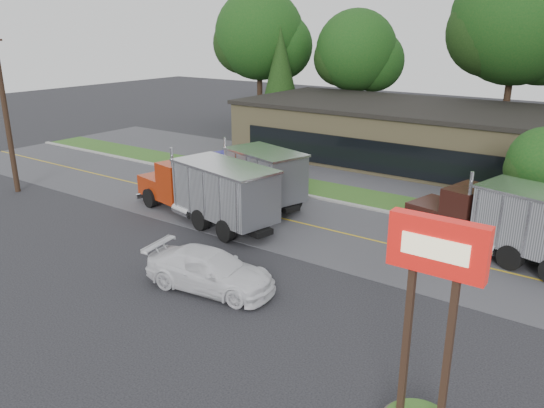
{
  "coord_description": "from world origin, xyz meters",
  "views": [
    {
      "loc": [
        13.75,
        -13.39,
        9.86
      ],
      "look_at": [
        -0.24,
        6.35,
        1.8
      ],
      "focal_mm": 35.0,
      "sensor_mm": 36.0,
      "label": 1
    }
  ],
  "objects_px": {
    "dump_truck_red": "(209,189)",
    "rally_car": "(210,270)",
    "dump_truck_blue": "(254,174)",
    "utility_pole": "(5,111)",
    "dump_truck_maroon": "(512,220)",
    "bilo_sign": "(424,372)"
  },
  "relations": [
    {
      "from": "utility_pole",
      "to": "dump_truck_maroon",
      "type": "bearing_deg",
      "value": 14.43
    },
    {
      "from": "bilo_sign",
      "to": "dump_truck_maroon",
      "type": "bearing_deg",
      "value": 93.42
    },
    {
      "from": "bilo_sign",
      "to": "dump_truck_red",
      "type": "relative_size",
      "value": 0.59
    },
    {
      "from": "utility_pole",
      "to": "dump_truck_maroon",
      "type": "distance_m",
      "value": 28.81
    },
    {
      "from": "dump_truck_red",
      "to": "rally_car",
      "type": "height_order",
      "value": "dump_truck_red"
    },
    {
      "from": "rally_car",
      "to": "dump_truck_blue",
      "type": "bearing_deg",
      "value": 19.26
    },
    {
      "from": "bilo_sign",
      "to": "dump_truck_blue",
      "type": "height_order",
      "value": "bilo_sign"
    },
    {
      "from": "dump_truck_red",
      "to": "dump_truck_blue",
      "type": "xyz_separation_m",
      "value": [
        0.14,
        3.74,
        -0.01
      ]
    },
    {
      "from": "dump_truck_red",
      "to": "dump_truck_maroon",
      "type": "bearing_deg",
      "value": -151.42
    },
    {
      "from": "dump_truck_red",
      "to": "dump_truck_maroon",
      "type": "height_order",
      "value": "same"
    },
    {
      "from": "utility_pole",
      "to": "rally_car",
      "type": "distance_m",
      "value": 19.48
    },
    {
      "from": "dump_truck_blue",
      "to": "rally_car",
      "type": "height_order",
      "value": "dump_truck_blue"
    },
    {
      "from": "utility_pole",
      "to": "dump_truck_maroon",
      "type": "relative_size",
      "value": 1.12
    },
    {
      "from": "bilo_sign",
      "to": "dump_truck_blue",
      "type": "xyz_separation_m",
      "value": [
        -14.73,
        12.68,
        -0.22
      ]
    },
    {
      "from": "bilo_sign",
      "to": "dump_truck_blue",
      "type": "distance_m",
      "value": 19.44
    },
    {
      "from": "utility_pole",
      "to": "dump_truck_blue",
      "type": "height_order",
      "value": "utility_pole"
    },
    {
      "from": "dump_truck_red",
      "to": "rally_car",
      "type": "xyz_separation_m",
      "value": [
        5.16,
        -5.75,
        -1.03
      ]
    },
    {
      "from": "bilo_sign",
      "to": "rally_car",
      "type": "height_order",
      "value": "bilo_sign"
    },
    {
      "from": "bilo_sign",
      "to": "dump_truck_blue",
      "type": "relative_size",
      "value": 0.73
    },
    {
      "from": "bilo_sign",
      "to": "dump_truck_red",
      "type": "xyz_separation_m",
      "value": [
        -14.87,
        8.94,
        -0.21
      ]
    },
    {
      "from": "dump_truck_red",
      "to": "dump_truck_maroon",
      "type": "distance_m",
      "value": 14.7
    },
    {
      "from": "utility_pole",
      "to": "dump_truck_red",
      "type": "height_order",
      "value": "utility_pole"
    }
  ]
}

